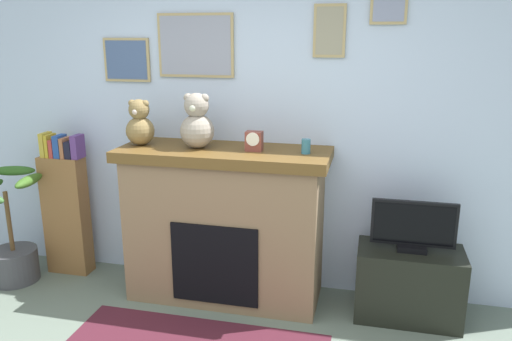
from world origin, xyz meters
TOP-DOWN VIEW (x-y plane):
  - back_wall at (-0.00, 2.00)m, footprint 5.20×0.15m
  - fireplace at (-0.13, 1.65)m, footprint 1.57×0.63m
  - bookshelf at (-1.57, 1.74)m, footprint 0.38×0.16m
  - potted_plant at (-1.92, 1.48)m, footprint 0.53×0.53m
  - tv_stand at (1.25, 1.64)m, footprint 0.74×0.40m
  - television at (1.25, 1.64)m, footprint 0.58×0.14m
  - candle_jar at (0.48, 1.64)m, footprint 0.06×0.06m
  - mantel_clock at (0.10, 1.64)m, footprint 0.12×0.09m
  - teddy_bear_brown at (-0.79, 1.64)m, footprint 0.22×0.22m
  - teddy_bear_cream at (-0.33, 1.64)m, footprint 0.25×0.25m

SIDE VIEW (x-z plane):
  - tv_stand at x=1.25m, z-range 0.00..0.53m
  - potted_plant at x=-1.92m, z-range -0.17..0.77m
  - bookshelf at x=-1.57m, z-range -0.04..1.19m
  - fireplace at x=-0.13m, z-range 0.01..1.20m
  - television at x=1.25m, z-range 0.52..0.89m
  - candle_jar at x=0.48m, z-range 1.19..1.30m
  - mantel_clock at x=0.10m, z-range 1.19..1.33m
  - back_wall at x=0.00m, z-range 0.01..2.61m
  - teddy_bear_brown at x=-0.79m, z-range 1.17..1.52m
  - teddy_bear_cream at x=-0.33m, z-range 1.17..1.58m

